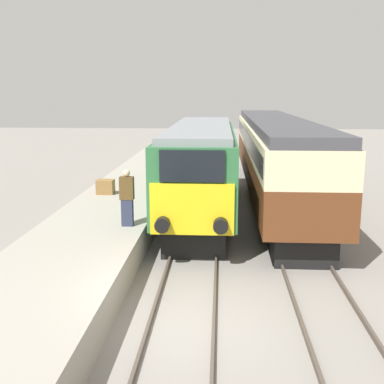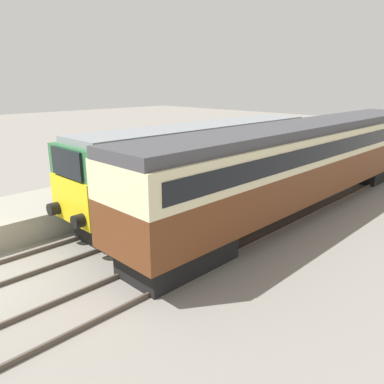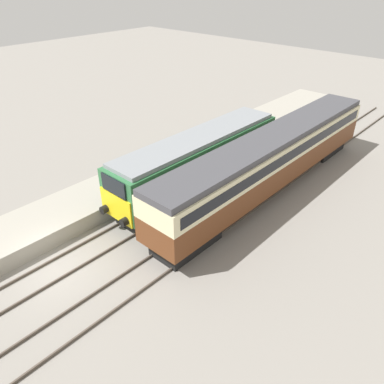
# 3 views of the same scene
# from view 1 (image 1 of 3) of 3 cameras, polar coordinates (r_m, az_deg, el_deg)

# --- Properties ---
(ground_plane) EXTENTS (120.00, 120.00, 0.00)m
(ground_plane) POSITION_cam_1_polar(r_m,az_deg,el_deg) (11.16, -1.26, -15.69)
(ground_plane) COLOR gray
(platform_left) EXTENTS (3.50, 50.00, 0.95)m
(platform_left) POSITION_cam_1_polar(r_m,az_deg,el_deg) (18.93, -9.25, -2.69)
(platform_left) COLOR #9E998C
(platform_left) RESTS_ON ground_plane
(rails_near_track) EXTENTS (1.51, 60.00, 0.14)m
(rails_near_track) POSITION_cam_1_polar(r_m,az_deg,el_deg) (15.74, 0.26, -7.06)
(rails_near_track) COLOR #4C4238
(rails_near_track) RESTS_ON ground_plane
(rails_far_track) EXTENTS (1.50, 60.00, 0.14)m
(rails_far_track) POSITION_cam_1_polar(r_m,az_deg,el_deg) (15.92, 12.67, -7.14)
(rails_far_track) COLOR #4C4238
(rails_far_track) RESTS_ON ground_plane
(locomotive) EXTENTS (2.70, 13.47, 3.81)m
(locomotive) POSITION_cam_1_polar(r_m,az_deg,el_deg) (20.44, 1.11, 3.23)
(locomotive) COLOR black
(locomotive) RESTS_ON ground_plane
(passenger_carriage) EXTENTS (2.75, 20.11, 3.94)m
(passenger_carriage) POSITION_cam_1_polar(r_m,az_deg,el_deg) (23.59, 9.75, 4.90)
(passenger_carriage) COLOR black
(passenger_carriage) RESTS_ON ground_plane
(person_on_platform) EXTENTS (0.44, 0.26, 1.83)m
(person_on_platform) POSITION_cam_1_polar(r_m,az_deg,el_deg) (15.37, -7.71, -0.68)
(person_on_platform) COLOR #2D334C
(person_on_platform) RESTS_ON platform_left
(luggage_crate) EXTENTS (0.70, 0.56, 0.60)m
(luggage_crate) POSITION_cam_1_polar(r_m,az_deg,el_deg) (20.51, -10.22, 0.61)
(luggage_crate) COLOR olive
(luggage_crate) RESTS_ON platform_left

